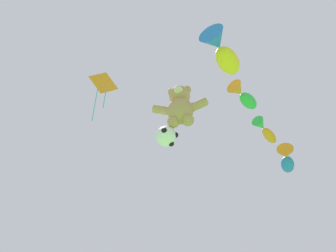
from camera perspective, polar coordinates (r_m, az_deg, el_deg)
The scene contains 7 objects.
teddy_bear_kite at distance 14.05m, azimuth 1.84°, elevation 3.07°, with size 2.13×0.94×2.16m.
soccer_ball_kite at distance 13.32m, azimuth -0.26°, elevation -1.58°, with size 0.82×0.82×0.76m.
fish_kite_goldfin at distance 15.80m, azimuth 8.18°, elevation 11.28°, with size 1.73×2.46×1.09m.
fish_kite_emerald at distance 17.79m, azimuth 11.35°, elevation 4.58°, with size 1.49×1.84×0.77m.
fish_kite_tangerine at distance 19.76m, azimuth 14.56°, elevation -0.62°, with size 1.36×1.97×0.63m.
fish_kite_cobalt at distance 21.55m, azimuth 17.63°, elevation -4.79°, with size 1.04×2.02×0.89m.
diamond_kite at distance 17.83m, azimuth -9.88°, elevation 6.20°, with size 1.18×0.97×3.32m.
Camera 1 is at (2.86, -4.71, 1.24)m, focal length 40.00 mm.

